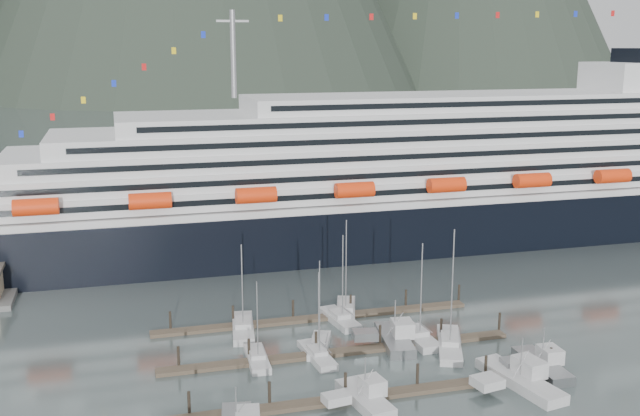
% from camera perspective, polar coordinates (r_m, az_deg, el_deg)
% --- Properties ---
extents(ground, '(1600.00, 1600.00, 0.00)m').
position_cam_1_polar(ground, '(99.89, 4.85, -11.37)').
color(ground, '#4B5857').
rests_on(ground, ground).
extents(cruise_ship, '(210.00, 30.40, 50.30)m').
position_cam_1_polar(cruise_ship, '(156.27, 8.28, 1.89)').
color(cruise_ship, black).
rests_on(cruise_ship, ground).
extents(dock_near, '(48.18, 2.28, 3.20)m').
position_cam_1_polar(dock_near, '(89.75, 4.08, -14.01)').
color(dock_near, '#4F4232').
rests_on(dock_near, ground).
extents(dock_mid, '(48.18, 2.28, 3.20)m').
position_cam_1_polar(dock_mid, '(100.94, 1.57, -10.87)').
color(dock_mid, '#4F4232').
rests_on(dock_mid, ground).
extents(dock_far, '(48.18, 2.28, 3.20)m').
position_cam_1_polar(dock_far, '(112.53, -0.40, -8.36)').
color(dock_far, '#4F4232').
rests_on(dock_far, ground).
extents(sailboat_a, '(2.83, 8.62, 11.57)m').
position_cam_1_polar(sailboat_a, '(98.71, -4.81, -11.41)').
color(sailboat_a, '#B8B8B8').
rests_on(sailboat_a, ground).
extents(sailboat_b, '(3.18, 9.51, 13.93)m').
position_cam_1_polar(sailboat_b, '(99.47, -0.22, -11.17)').
color(sailboat_b, '#B8B8B8').
rests_on(sailboat_b, ground).
extents(sailboat_c, '(5.43, 9.07, 11.40)m').
position_cam_1_polar(sailboat_c, '(102.43, -0.05, -10.46)').
color(sailboat_c, '#B8B8B8').
rests_on(sailboat_c, ground).
extents(sailboat_d, '(7.42, 12.52, 17.40)m').
position_cam_1_polar(sailboat_d, '(103.97, 9.83, -10.26)').
color(sailboat_d, '#B8B8B8').
rests_on(sailboat_d, ground).
extents(sailboat_e, '(4.51, 11.55, 13.71)m').
position_cam_1_polar(sailboat_e, '(108.68, -5.88, -9.12)').
color(sailboat_e, '#B8B8B8').
rests_on(sailboat_e, ground).
extents(sailboat_f, '(4.06, 9.92, 14.01)m').
position_cam_1_polar(sailboat_f, '(111.56, 1.51, -8.48)').
color(sailboat_f, '#B8B8B8').
rests_on(sailboat_f, ground).
extents(sailboat_g, '(6.15, 11.50, 15.47)m').
position_cam_1_polar(sailboat_g, '(114.81, 1.98, -7.87)').
color(sailboat_g, '#B8B8B8').
rests_on(sailboat_g, ground).
extents(sailboat_h, '(3.46, 10.31, 14.70)m').
position_cam_1_polar(sailboat_h, '(106.04, 7.36, -9.72)').
color(sailboat_h, '#B8B8B8').
rests_on(sailboat_h, ground).
extents(trawler_b, '(7.54, 9.87, 6.13)m').
position_cam_1_polar(trawler_b, '(88.01, 3.37, -14.19)').
color(trawler_b, '#B8B8B8').
rests_on(trawler_b, ground).
extents(trawler_c, '(9.59, 13.41, 6.62)m').
position_cam_1_polar(trawler_c, '(95.08, 14.93, -12.48)').
color(trawler_c, '#B8B8B8').
rests_on(trawler_c, ground).
extents(trawler_d, '(7.71, 10.42, 6.11)m').
position_cam_1_polar(trawler_d, '(99.95, 16.49, -11.34)').
color(trawler_d, gray).
rests_on(trawler_d, ground).
extents(trawler_e, '(8.50, 11.14, 6.98)m').
position_cam_1_polar(trawler_e, '(104.08, 5.63, -9.84)').
color(trawler_e, gray).
rests_on(trawler_e, ground).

